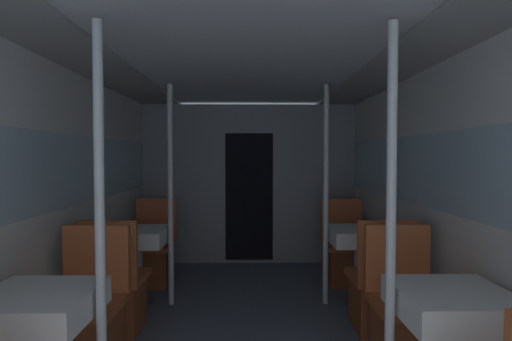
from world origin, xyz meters
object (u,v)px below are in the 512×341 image
dining_table_left_1 (137,241)px  chair_right_far_1 (345,258)px  chair_left_far_1 (152,259)px  chair_left_far_0 (86,327)px  chair_right_far_0 (407,325)px  chair_right_near_1 (379,296)px  dining_table_right_1 (359,241)px  support_pole_left_0 (100,229)px  support_pole_left_1 (171,195)px  chair_left_near_1 (116,297)px  dining_table_right_0 (453,313)px  support_pole_right_1 (326,195)px  support_pole_right_0 (391,228)px  dining_table_left_0 (37,315)px

dining_table_left_1 → chair_right_far_1: 2.28m
dining_table_left_1 → chair_left_far_1: size_ratio=0.78×
chair_left_far_0 → chair_left_far_1: same height
chair_right_far_0 → chair_right_near_1: same height
dining_table_left_1 → dining_table_right_1: 2.18m
support_pole_left_0 → chair_right_far_1: (1.84, 2.42, -0.78)m
dining_table_left_1 → support_pole_left_1: size_ratio=0.35×
chair_left_near_1 → dining_table_right_0: bearing=-28.8°
dining_table_right_1 → chair_right_near_1: (-0.00, -0.61, -0.33)m
support_pole_left_0 → dining_table_right_1: bearing=44.4°
chair_left_near_1 → chair_left_far_1: (0.00, 1.22, 0.00)m
chair_left_far_0 → chair_left_far_1: 1.81m
support_pole_right_1 → chair_right_near_1: bearing=-61.4°
support_pole_right_0 → support_pole_left_0: bearing=180.0°
dining_table_right_1 → chair_right_far_1: size_ratio=0.78×
chair_left_far_0 → chair_left_near_1: size_ratio=1.00×
dining_table_right_1 → support_pole_right_1: 0.56m
dining_table_left_1 → chair_right_far_0: (2.18, -1.19, -0.33)m
dining_table_left_0 → chair_left_near_1: (0.00, 1.19, -0.33)m
chair_left_far_1 → support_pole_left_1: support_pole_left_1 is taller
chair_left_near_1 → chair_right_far_0: same height
chair_left_far_0 → support_pole_left_1: size_ratio=0.44×
dining_table_right_0 → support_pole_left_0: bearing=180.0°
support_pole_left_0 → chair_right_near_1: size_ratio=2.25×
chair_right_far_0 → support_pole_right_0: support_pole_right_0 is taller
chair_left_far_1 → chair_right_near_1: 2.50m
dining_table_left_0 → chair_left_far_0: (0.00, 0.61, -0.33)m
chair_left_near_1 → dining_table_left_0: bearing=-90.0°
dining_table_right_0 → chair_right_near_1: size_ratio=0.78×
dining_table_left_0 → chair_left_near_1: size_ratio=0.78×
dining_table_left_0 → dining_table_left_1: same height
support_pole_right_1 → dining_table_left_1: bearing=180.0°
chair_left_far_0 → chair_left_near_1: bearing=-90.0°
support_pole_right_1 → chair_left_far_1: bearing=161.7°
dining_table_left_1 → dining_table_right_0: 2.83m
dining_table_left_0 → chair_right_far_1: chair_right_far_1 is taller
chair_right_far_1 → support_pole_left_0: bearing=52.7°
dining_table_left_1 → support_pole_right_1: support_pole_right_1 is taller
support_pole_left_1 → support_pole_right_0: (1.51, -1.81, 0.00)m
chair_left_far_0 → chair_right_far_1: 2.83m
support_pole_right_1 → chair_right_far_1: bearing=61.4°
dining_table_right_0 → chair_left_near_1: bearing=151.2°
chair_left_near_1 → chair_right_near_1: 2.18m
dining_table_left_0 → support_pole_left_0: 0.56m
dining_table_left_0 → support_pole_right_0: (1.84, 0.00, 0.45)m
support_pole_left_1 → dining_table_right_1: size_ratio=2.89×
chair_left_near_1 → chair_right_near_1: size_ratio=1.00×
chair_right_far_0 → chair_right_far_1: bearing=-90.0°
support_pole_right_0 → chair_right_near_1: support_pole_right_0 is taller
dining_table_left_1 → chair_left_far_0: bearing=-90.0°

